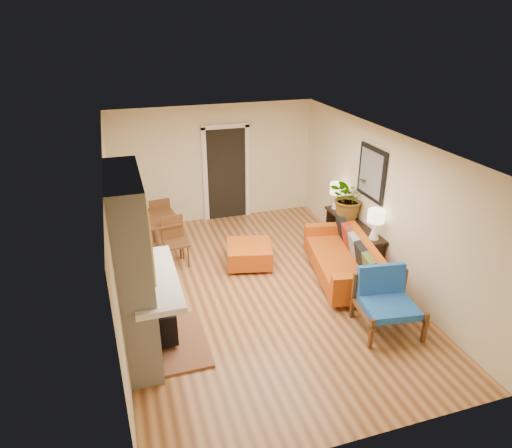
{
  "coord_description": "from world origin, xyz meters",
  "views": [
    {
      "loc": [
        -2.07,
        -6.35,
        4.28
      ],
      "look_at": [
        0.0,
        0.2,
        1.15
      ],
      "focal_mm": 32.0,
      "sensor_mm": 36.0,
      "label": 1
    }
  ],
  "objects_px": {
    "lamp_near": "(376,221)",
    "houseplant": "(349,196)",
    "lamp_far": "(337,193)",
    "console_table": "(353,230)",
    "dining_table": "(162,223)",
    "ottoman": "(249,253)",
    "sofa": "(346,259)",
    "blue_chair": "(386,297)"
  },
  "relations": [
    {
      "from": "dining_table",
      "to": "blue_chair",
      "type": "bearing_deg",
      "value": -49.89
    },
    {
      "from": "console_table",
      "to": "houseplant",
      "type": "relative_size",
      "value": 2.08
    },
    {
      "from": "ottoman",
      "to": "console_table",
      "type": "height_order",
      "value": "console_table"
    },
    {
      "from": "blue_chair",
      "to": "console_table",
      "type": "height_order",
      "value": "blue_chair"
    },
    {
      "from": "ottoman",
      "to": "houseplant",
      "type": "bearing_deg",
      "value": -1.15
    },
    {
      "from": "lamp_far",
      "to": "ottoman",
      "type": "bearing_deg",
      "value": -166.84
    },
    {
      "from": "dining_table",
      "to": "sofa",
      "type": "bearing_deg",
      "value": -33.54
    },
    {
      "from": "sofa",
      "to": "lamp_near",
      "type": "xyz_separation_m",
      "value": [
        0.47,
        -0.06,
        0.7
      ]
    },
    {
      "from": "lamp_far",
      "to": "houseplant",
      "type": "height_order",
      "value": "houseplant"
    },
    {
      "from": "ottoman",
      "to": "houseplant",
      "type": "distance_m",
      "value": 2.19
    },
    {
      "from": "console_table",
      "to": "lamp_far",
      "type": "bearing_deg",
      "value": 90.0
    },
    {
      "from": "sofa",
      "to": "console_table",
      "type": "xyz_separation_m",
      "value": [
        0.47,
        0.65,
        0.21
      ]
    },
    {
      "from": "lamp_near",
      "to": "lamp_far",
      "type": "bearing_deg",
      "value": 90.0
    },
    {
      "from": "ottoman",
      "to": "lamp_far",
      "type": "relative_size",
      "value": 1.82
    },
    {
      "from": "blue_chair",
      "to": "lamp_far",
      "type": "bearing_deg",
      "value": 78.39
    },
    {
      "from": "blue_chair",
      "to": "houseplant",
      "type": "relative_size",
      "value": 1.09
    },
    {
      "from": "ottoman",
      "to": "lamp_near",
      "type": "xyz_separation_m",
      "value": [
        1.99,
        -0.99,
        0.82
      ]
    },
    {
      "from": "blue_chair",
      "to": "console_table",
      "type": "relative_size",
      "value": 0.52
    },
    {
      "from": "dining_table",
      "to": "console_table",
      "type": "xyz_separation_m",
      "value": [
        3.45,
        -1.32,
        -0.04
      ]
    },
    {
      "from": "sofa",
      "to": "blue_chair",
      "type": "relative_size",
      "value": 2.31
    },
    {
      "from": "ottoman",
      "to": "blue_chair",
      "type": "height_order",
      "value": "blue_chair"
    },
    {
      "from": "lamp_near",
      "to": "houseplant",
      "type": "xyz_separation_m",
      "value": [
        -0.01,
        0.95,
        0.11
      ]
    },
    {
      "from": "lamp_far",
      "to": "console_table",
      "type": "bearing_deg",
      "value": -90.0
    },
    {
      "from": "lamp_near",
      "to": "dining_table",
      "type": "bearing_deg",
      "value": 149.52
    },
    {
      "from": "sofa",
      "to": "blue_chair",
      "type": "height_order",
      "value": "blue_chair"
    },
    {
      "from": "dining_table",
      "to": "houseplant",
      "type": "bearing_deg",
      "value": -17.36
    },
    {
      "from": "dining_table",
      "to": "console_table",
      "type": "distance_m",
      "value": 3.69
    },
    {
      "from": "sofa",
      "to": "blue_chair",
      "type": "bearing_deg",
      "value": -94.36
    },
    {
      "from": "lamp_near",
      "to": "lamp_far",
      "type": "height_order",
      "value": "same"
    },
    {
      "from": "ottoman",
      "to": "lamp_near",
      "type": "relative_size",
      "value": 1.82
    },
    {
      "from": "console_table",
      "to": "lamp_near",
      "type": "bearing_deg",
      "value": -90.0
    },
    {
      "from": "ottoman",
      "to": "dining_table",
      "type": "relative_size",
      "value": 0.56
    },
    {
      "from": "sofa",
      "to": "ottoman",
      "type": "distance_m",
      "value": 1.79
    },
    {
      "from": "blue_chair",
      "to": "houseplant",
      "type": "xyz_separation_m",
      "value": [
        0.57,
        2.33,
        0.68
      ]
    },
    {
      "from": "lamp_near",
      "to": "houseplant",
      "type": "bearing_deg",
      "value": 90.6
    },
    {
      "from": "blue_chair",
      "to": "ottoman",
      "type": "bearing_deg",
      "value": 120.76
    },
    {
      "from": "ottoman",
      "to": "houseplant",
      "type": "xyz_separation_m",
      "value": [
        1.98,
        -0.04,
        0.93
      ]
    },
    {
      "from": "dining_table",
      "to": "lamp_near",
      "type": "xyz_separation_m",
      "value": [
        3.45,
        -2.03,
        0.45
      ]
    },
    {
      "from": "lamp_near",
      "to": "houseplant",
      "type": "relative_size",
      "value": 0.61
    },
    {
      "from": "sofa",
      "to": "ottoman",
      "type": "xyz_separation_m",
      "value": [
        -1.52,
        0.94,
        -0.13
      ]
    },
    {
      "from": "lamp_near",
      "to": "lamp_far",
      "type": "distance_m",
      "value": 1.46
    },
    {
      "from": "dining_table",
      "to": "console_table",
      "type": "relative_size",
      "value": 0.96
    }
  ]
}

